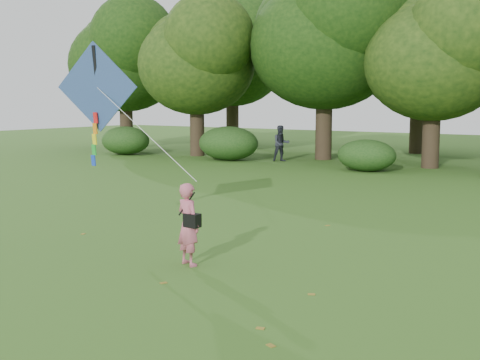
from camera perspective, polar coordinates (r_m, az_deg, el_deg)
The scene contains 7 objects.
ground at distance 10.79m, azimuth -2.41°, elevation -9.40°, with size 100.00×100.00×0.00m, color #265114.
man_kite_flyer at distance 11.56m, azimuth -4.93°, elevation -4.21°, with size 0.58×0.38×1.59m, color #C75D74.
bystander_left at distance 31.33m, azimuth 3.92°, elevation 3.48°, with size 0.91×0.71×1.87m, color #272A34.
crossbody_bag at distance 11.44m, azimuth -4.57°, elevation -3.78°, with size 0.43×0.20×0.67m.
flying_kite at distance 14.86m, azimuth -13.40°, elevation 8.35°, with size 5.08×1.68×2.96m.
shrub_band at distance 26.93m, azimuth 18.81°, elevation 2.26°, with size 39.15×3.22×1.88m.
fallen_leaves at distance 11.39m, azimuth 7.64°, elevation -8.52°, with size 10.82×10.40×0.01m.
Camera 1 is at (6.07, -8.35, 3.14)m, focal length 45.00 mm.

